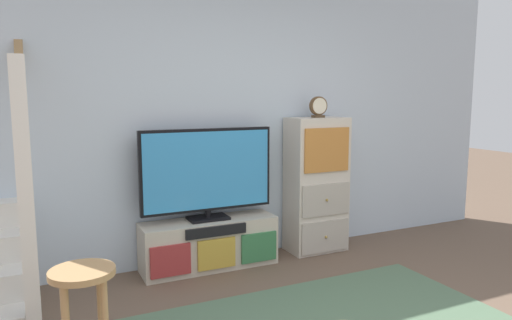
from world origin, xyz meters
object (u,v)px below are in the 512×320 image
at_px(bar_stool_near, 83,299).
at_px(desk_clock, 318,107).
at_px(media_console, 209,244).
at_px(television, 208,172).
at_px(side_cabinet, 316,185).

bearing_deg(bar_stool_near, desk_clock, 30.71).
bearing_deg(bar_stool_near, media_console, 49.31).
xyz_separation_m(television, bar_stool_near, (-1.20, -1.42, -0.38)).
relative_size(desk_clock, bar_stool_near, 0.31).
relative_size(television, bar_stool_near, 1.84).
bearing_deg(side_cabinet, media_console, -179.49).
distance_m(media_console, side_cabinet, 1.23).
bearing_deg(media_console, side_cabinet, 0.51).
bearing_deg(media_console, television, 90.00).
bearing_deg(bar_stool_near, side_cabinet, 30.94).
distance_m(media_console, television, 0.66).
height_order(television, desk_clock, desk_clock).
bearing_deg(television, media_console, -90.00).
relative_size(side_cabinet, bar_stool_near, 2.03).
relative_size(television, desk_clock, 5.93).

